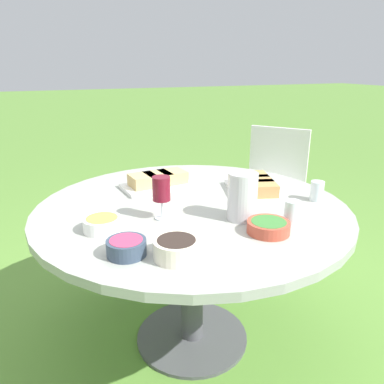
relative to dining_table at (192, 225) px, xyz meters
The scene contains 13 objects.
ground_plane 0.63m from the dining_table, ahead, with size 40.00×40.00×0.00m, color #5B8C38.
dining_table is the anchor object (origin of this frame).
chair_near_right 1.22m from the dining_table, 51.86° to the right, with size 0.61×0.60×0.89m.
water_pitcher 0.33m from the dining_table, 151.39° to the right, with size 0.13×0.12×0.19m.
wine_glass 0.30m from the dining_table, 119.93° to the left, with size 0.07×0.07×0.18m.
platter_bread_main 0.37m from the dining_table, 85.62° to the right, with size 0.41×0.33×0.08m.
platter_charcuterie 0.33m from the dining_table, 12.91° to the left, with size 0.23×0.37×0.08m.
bowl_fries 0.46m from the dining_table, 106.26° to the left, with size 0.14×0.14×0.05m.
bowl_salad 0.43m from the dining_table, 158.64° to the right, with size 0.16×0.16×0.05m.
bowl_olives 0.51m from the dining_table, 151.34° to the left, with size 0.15×0.15×0.07m.
bowl_dip_red 0.53m from the dining_table, 132.40° to the left, with size 0.13×0.13×0.06m.
cup_water_near 0.60m from the dining_table, 107.52° to the right, with size 0.06×0.06×0.09m.
cup_water_far 0.47m from the dining_table, 141.36° to the right, with size 0.06×0.06×0.10m.
Camera 1 is at (-1.45, 0.61, 1.33)m, focal length 35.00 mm.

